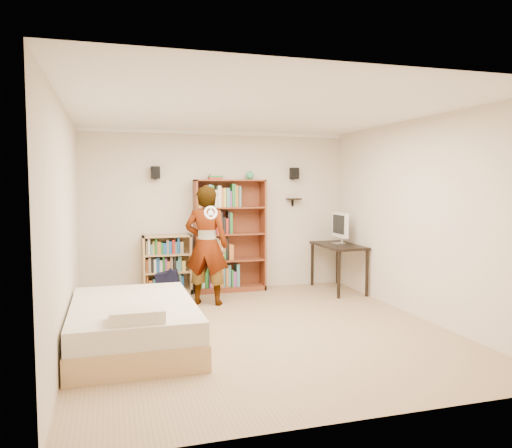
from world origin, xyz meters
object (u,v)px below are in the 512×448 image
at_px(computer_desk, 338,267).
at_px(low_bookshelf, 167,265).
at_px(tall_bookshelf, 230,236).
at_px(person, 207,245).
at_px(daybed, 133,319).

bearing_deg(computer_desk, low_bookshelf, 169.42).
height_order(tall_bookshelf, computer_desk, tall_bookshelf).
xyz_separation_m(tall_bookshelf, person, (-0.56, -0.83, -0.05)).
bearing_deg(daybed, tall_bookshelf, 55.58).
distance_m(tall_bookshelf, low_bookshelf, 1.15).
xyz_separation_m(low_bookshelf, daybed, (-0.66, -2.53, -0.18)).
xyz_separation_m(tall_bookshelf, computer_desk, (1.77, -0.50, -0.55)).
relative_size(computer_desk, daybed, 0.56).
distance_m(computer_desk, person, 2.41).
xyz_separation_m(computer_desk, daybed, (-3.49, -2.00, -0.09)).
relative_size(tall_bookshelf, low_bookshelf, 1.93).
bearing_deg(person, low_bookshelf, -35.85).
bearing_deg(computer_desk, daybed, -150.13).
bearing_deg(tall_bookshelf, person, -124.02).
relative_size(tall_bookshelf, person, 1.05).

